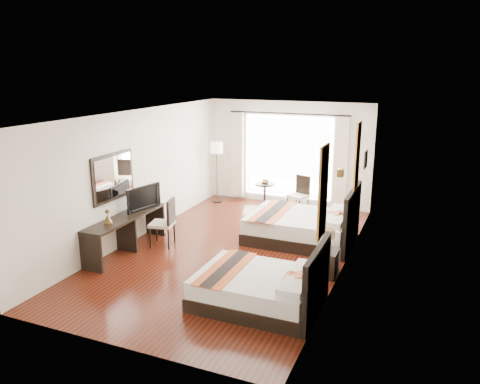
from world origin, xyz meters
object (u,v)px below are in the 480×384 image
at_px(floor_lamp, 217,152).
at_px(side_table, 265,195).
at_px(bed_far, 304,226).
at_px(console_desk, 126,234).
at_px(television, 141,197).
at_px(vase, 327,249).
at_px(desk_chair, 163,231).
at_px(bed_near, 262,288).
at_px(nightstand, 326,262).
at_px(window_chair, 298,202).
at_px(fruit_bowl, 265,182).
at_px(table_lamp, 329,235).

bearing_deg(floor_lamp, side_table, 5.84).
distance_m(bed_far, console_desk, 3.75).
bearing_deg(television, side_table, -9.16).
bearing_deg(vase, bed_far, 116.84).
bearing_deg(desk_chair, console_desk, 35.44).
distance_m(vase, floor_lamp, 5.47).
bearing_deg(bed_near, side_table, 109.36).
bearing_deg(desk_chair, nightstand, 165.54).
bearing_deg(window_chair, fruit_bowl, -83.99).
relative_size(television, window_chair, 0.93).
relative_size(nightstand, side_table, 0.77).
distance_m(table_lamp, side_table, 4.40).
relative_size(console_desk, side_table, 3.48).
distance_m(bed_far, nightstand, 1.74).
bearing_deg(nightstand, desk_chair, 178.27).
height_order(bed_far, console_desk, bed_far).
distance_m(nightstand, side_table, 4.46).
distance_m(bed_near, television, 3.72).
height_order(bed_near, television, television).
bearing_deg(side_table, console_desk, -109.92).
xyz_separation_m(vase, desk_chair, (-3.54, 0.31, -0.26)).
distance_m(console_desk, window_chair, 4.65).
distance_m(console_desk, desk_chair, 0.78).
relative_size(bed_near, television, 2.18).
xyz_separation_m(bed_near, fruit_bowl, (-1.81, 5.18, 0.37)).
xyz_separation_m(vase, side_table, (-2.55, 3.88, -0.26)).
distance_m(television, window_chair, 4.24).
distance_m(bed_far, television, 3.54).
xyz_separation_m(bed_near, desk_chair, (-2.80, 1.59, 0.02)).
bearing_deg(console_desk, table_lamp, 8.03).
xyz_separation_m(bed_far, nightstand, (0.84, -1.52, -0.09)).
height_order(nightstand, fruit_bowl, fruit_bowl).
xyz_separation_m(bed_near, floor_lamp, (-3.17, 5.03, 1.14)).
bearing_deg(vase, television, 176.03).
height_order(desk_chair, floor_lamp, floor_lamp).
height_order(fruit_bowl, window_chair, window_chair).
bearing_deg(bed_near, table_lamp, 66.04).
height_order(console_desk, fruit_bowl, console_desk).
distance_m(bed_near, bed_far, 3.01).
bearing_deg(vase, window_chair, 112.90).
distance_m(table_lamp, floor_lamp, 5.23).
relative_size(bed_far, vase, 15.58).
distance_m(nightstand, table_lamp, 0.51).
distance_m(table_lamp, television, 4.01).
relative_size(television, floor_lamp, 0.53).
distance_m(table_lamp, fruit_bowl, 4.39).
bearing_deg(bed_near, nightstand, 64.73).
distance_m(bed_far, floor_lamp, 3.81).
xyz_separation_m(television, window_chair, (2.50, 3.35, -0.72)).
distance_m(floor_lamp, side_table, 1.76).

